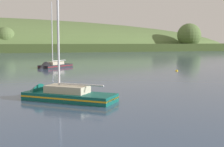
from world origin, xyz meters
TOP-DOWN VIEW (x-y plane):
  - sailboat_far_left at (-10.21, 32.67)m, footprint 8.71×8.49m
  - sailboat_outer_reach at (-4.40, 67.93)m, footprint 8.53×7.50m
  - mooring_buoy_midchannel at (15.31, 52.77)m, footprint 0.48×0.48m

SIDE VIEW (x-z plane):
  - mooring_buoy_midchannel at x=15.31m, z-range -0.28..0.28m
  - sailboat_far_left at x=-10.21m, z-range -7.62..7.99m
  - sailboat_outer_reach at x=-4.40m, z-range -7.08..7.47m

